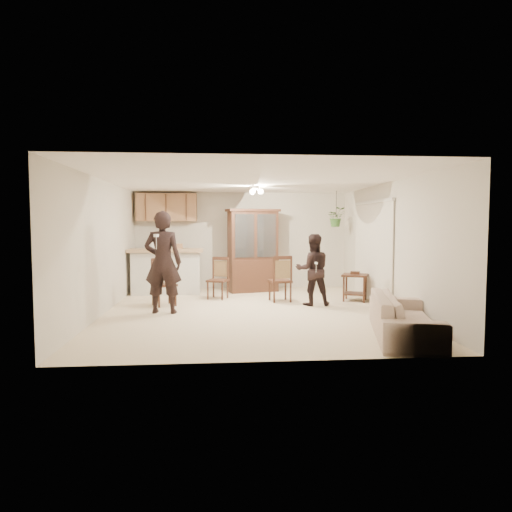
{
  "coord_description": "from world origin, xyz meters",
  "views": [
    {
      "loc": [
        -0.61,
        -8.68,
        1.68
      ],
      "look_at": [
        0.15,
        0.4,
        1.04
      ],
      "focal_mm": 32.0,
      "sensor_mm": 36.0,
      "label": 1
    }
  ],
  "objects": [
    {
      "name": "wall_right",
      "position": [
        2.75,
        0.0,
        1.25
      ],
      "size": [
        0.02,
        6.5,
        2.5
      ],
      "primitive_type": "cube",
      "color": "beige",
      "rests_on": "ground"
    },
    {
      "name": "adult",
      "position": [
        -1.64,
        -0.05,
        0.9
      ],
      "size": [
        0.71,
        0.51,
        1.8
      ],
      "primitive_type": "imported",
      "rotation": [
        0.0,
        0.0,
        3.01
      ],
      "color": "black",
      "rests_on": "floor"
    },
    {
      "name": "controller_adult",
      "position": [
        -1.7,
        -0.49,
        1.48
      ],
      "size": [
        0.07,
        0.17,
        0.05
      ],
      "primitive_type": "cube",
      "rotation": [
        0.0,
        0.0,
        3.01
      ],
      "color": "white",
      "rests_on": "adult"
    },
    {
      "name": "wall_back",
      "position": [
        0.0,
        3.25,
        1.25
      ],
      "size": [
        5.5,
        0.02,
        2.5
      ],
      "primitive_type": "cube",
      "color": "beige",
      "rests_on": "ground"
    },
    {
      "name": "side_table",
      "position": [
        2.37,
        1.0,
        0.3
      ],
      "size": [
        0.7,
        0.7,
        0.65
      ],
      "rotation": [
        0.0,
        0.0,
        -0.41
      ],
      "color": "#3D2416",
      "rests_on": "floor"
    },
    {
      "name": "floor",
      "position": [
        0.0,
        0.0,
        0.0
      ],
      "size": [
        6.5,
        6.5,
        0.0
      ],
      "primitive_type": "plane",
      "color": "beige",
      "rests_on": "ground"
    },
    {
      "name": "chair_hutch_right",
      "position": [
        0.73,
        1.06,
        0.28
      ],
      "size": [
        0.51,
        0.51,
        1.0
      ],
      "rotation": [
        0.0,
        0.0,
        3.3
      ],
      "color": "#3D2416",
      "rests_on": "floor"
    },
    {
      "name": "vertical_blinds",
      "position": [
        2.71,
        0.9,
        1.1
      ],
      "size": [
        0.06,
        2.3,
        2.1
      ],
      "primitive_type": null,
      "color": "beige",
      "rests_on": "wall_right"
    },
    {
      "name": "wall_front",
      "position": [
        0.0,
        -3.25,
        1.25
      ],
      "size": [
        5.5,
        0.02,
        2.5
      ],
      "primitive_type": "cube",
      "color": "beige",
      "rests_on": "ground"
    },
    {
      "name": "china_hutch",
      "position": [
        0.25,
        2.57,
        1.01
      ],
      "size": [
        1.38,
        0.79,
        2.05
      ],
      "rotation": [
        0.0,
        0.0,
        0.24
      ],
      "color": "#3D2416",
      "rests_on": "floor"
    },
    {
      "name": "chair_hutch_left",
      "position": [
        -0.62,
        1.51,
        0.26
      ],
      "size": [
        0.53,
        0.53,
        0.93
      ],
      "rotation": [
        0.0,
        0.0,
        -0.37
      ],
      "color": "#3D2416",
      "rests_on": "floor"
    },
    {
      "name": "upper_cabinets",
      "position": [
        -1.9,
        3.07,
        2.1
      ],
      "size": [
        1.5,
        0.34,
        0.7
      ],
      "primitive_type": "cube",
      "color": "brown",
      "rests_on": "wall_back"
    },
    {
      "name": "breakfast_bar",
      "position": [
        -1.85,
        2.35,
        0.5
      ],
      "size": [
        1.6,
        0.55,
        1.0
      ],
      "primitive_type": "cube",
      "color": "silver",
      "rests_on": "floor"
    },
    {
      "name": "bar_top",
      "position": [
        -1.85,
        2.35,
        1.05
      ],
      "size": [
        1.75,
        0.7,
        0.08
      ],
      "primitive_type": "cube",
      "color": "tan",
      "rests_on": "breakfast_bar"
    },
    {
      "name": "wall_left",
      "position": [
        -2.75,
        0.0,
        1.25
      ],
      "size": [
        0.02,
        6.5,
        2.5
      ],
      "primitive_type": "cube",
      "color": "beige",
      "rests_on": "ground"
    },
    {
      "name": "plant_cord",
      "position": [
        2.3,
        2.4,
        2.17
      ],
      "size": [
        0.01,
        0.01,
        0.65
      ],
      "primitive_type": "cylinder",
      "color": "black",
      "rests_on": "ceiling"
    },
    {
      "name": "sofa",
      "position": [
        2.13,
        -2.22,
        0.37
      ],
      "size": [
        1.18,
        2.0,
        0.73
      ],
      "primitive_type": "imported",
      "rotation": [
        0.0,
        0.0,
        1.32
      ],
      "color": "beige",
      "rests_on": "floor"
    },
    {
      "name": "hanging_plant",
      "position": [
        2.3,
        2.4,
        1.85
      ],
      "size": [
        0.43,
        0.37,
        0.48
      ],
      "primitive_type": "imported",
      "color": "#2D5622",
      "rests_on": "ceiling"
    },
    {
      "name": "ceiling_fixture",
      "position": [
        0.2,
        1.2,
        2.4
      ],
      "size": [
        0.36,
        0.36,
        0.2
      ],
      "primitive_type": null,
      "color": "#FFE8BF",
      "rests_on": "ceiling"
    },
    {
      "name": "controller_child",
      "position": [
        1.33,
        0.19,
        0.9
      ],
      "size": [
        0.04,
        0.13,
        0.04
      ],
      "primitive_type": "cube",
      "rotation": [
        0.0,
        0.0,
        3.12
      ],
      "color": "white",
      "rests_on": "child"
    },
    {
      "name": "child",
      "position": [
        1.33,
        0.54,
        0.68
      ],
      "size": [
        0.67,
        0.53,
        1.35
      ],
      "primitive_type": "imported",
      "rotation": [
        0.0,
        0.0,
        3.12
      ],
      "color": "black",
      "rests_on": "floor"
    },
    {
      "name": "ceiling",
      "position": [
        0.0,
        0.0,
        2.5
      ],
      "size": [
        5.5,
        6.5,
        0.02
      ],
      "primitive_type": "cube",
      "color": "white",
      "rests_on": "wall_back"
    },
    {
      "name": "chair_bar",
      "position": [
        -1.72,
        0.75,
        0.27
      ],
      "size": [
        0.58,
        0.58,
        0.97
      ],
      "rotation": [
        0.0,
        0.0,
        0.48
      ],
      "color": "#3D2416",
      "rests_on": "floor"
    }
  ]
}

